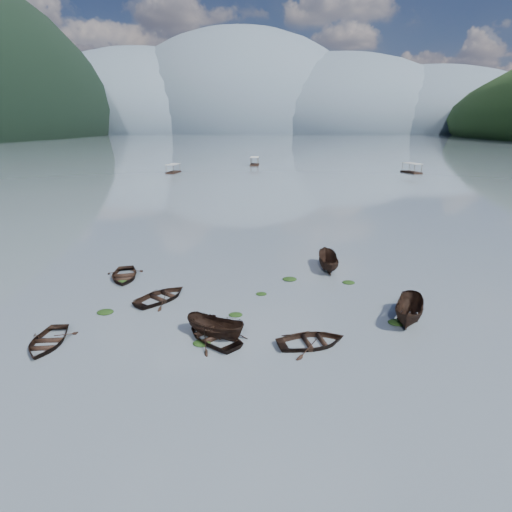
{
  "coord_description": "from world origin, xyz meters",
  "views": [
    {
      "loc": [
        0.97,
        -18.76,
        11.96
      ],
      "look_at": [
        0.0,
        12.0,
        2.0
      ],
      "focal_mm": 28.0,
      "sensor_mm": 36.0,
      "label": 1
    }
  ],
  "objects_px": {
    "rowboat_3": "(213,338)",
    "pontoon_centre": "(255,165)",
    "pontoon_left": "(173,173)",
    "rowboat_0": "(48,344)"
  },
  "relations": [
    {
      "from": "rowboat_0",
      "to": "pontoon_left",
      "type": "relative_size",
      "value": 0.65
    },
    {
      "from": "rowboat_0",
      "to": "pontoon_centre",
      "type": "xyz_separation_m",
      "value": [
        7.97,
        114.11,
        0.0
      ]
    },
    {
      "from": "rowboat_3",
      "to": "pontoon_left",
      "type": "bearing_deg",
      "value": -118.95
    },
    {
      "from": "rowboat_3",
      "to": "pontoon_left",
      "type": "relative_size",
      "value": 0.74
    },
    {
      "from": "pontoon_centre",
      "to": "rowboat_3",
      "type": "bearing_deg",
      "value": -88.28
    },
    {
      "from": "rowboat_3",
      "to": "pontoon_centre",
      "type": "bearing_deg",
      "value": -132.59
    },
    {
      "from": "pontoon_centre",
      "to": "rowboat_0",
      "type": "bearing_deg",
      "value": -93.03
    },
    {
      "from": "rowboat_3",
      "to": "pontoon_left",
      "type": "xyz_separation_m",
      "value": [
        -22.97,
        89.5,
        0.0
      ]
    },
    {
      "from": "rowboat_3",
      "to": "pontoon_centre",
      "type": "xyz_separation_m",
      "value": [
        -1.49,
        113.07,
        0.0
      ]
    },
    {
      "from": "rowboat_0",
      "to": "rowboat_3",
      "type": "relative_size",
      "value": 0.88
    }
  ]
}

